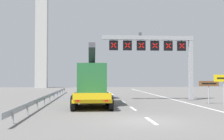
{
  "coord_description": "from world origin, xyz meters",
  "views": [
    {
      "loc": [
        -3.03,
        -14.57,
        2.34
      ],
      "look_at": [
        -0.8,
        11.18,
        3.12
      ],
      "focal_mm": 43.32,
      "sensor_mm": 36.0,
      "label": 1
    }
  ],
  "objects": [
    {
      "name": "ground",
      "position": [
        0.0,
        0.0,
        0.0
      ],
      "size": [
        112.0,
        112.0,
        0.0
      ],
      "primitive_type": "plane",
      "color": "slate"
    },
    {
      "name": "edge_line_right",
      "position": [
        6.2,
        12.0,
        0.01
      ],
      "size": [
        0.2,
        63.0,
        0.01
      ],
      "primitive_type": "cube",
      "color": "silver",
      "rests_on": "ground"
    },
    {
      "name": "overhead_lane_gantry",
      "position": [
        4.42,
        13.42,
        5.47
      ],
      "size": [
        9.94,
        0.9,
        7.14
      ],
      "color": "#9EA0A5",
      "rests_on": "ground"
    },
    {
      "name": "exit_sign_yellow",
      "position": [
        8.09,
        6.78,
        2.03
      ],
      "size": [
        1.75,
        0.15,
        2.62
      ],
      "color": "#9EA0A5",
      "rests_on": "ground"
    },
    {
      "name": "bridge_pylon_distant",
      "position": [
        -14.44,
        52.01,
        19.85
      ],
      "size": [
        9.0,
        2.0,
        38.91
      ],
      "color": "#B7B7B2",
      "rests_on": "ground"
    },
    {
      "name": "lane_markings",
      "position": [
        0.37,
        23.99,
        0.01
      ],
      "size": [
        0.2,
        62.57,
        0.01
      ],
      "color": "silver",
      "rests_on": "ground"
    },
    {
      "name": "guardrail_left",
      "position": [
        -6.94,
        14.43,
        0.56
      ],
      "size": [
        0.13,
        32.86,
        0.76
      ],
      "color": "#999EA3",
      "rests_on": "ground"
    },
    {
      "name": "tourist_info_sign_brown",
      "position": [
        7.82,
        9.02,
        1.63
      ],
      "size": [
        1.86,
        0.15,
        2.09
      ],
      "color": "#9EA0A5",
      "rests_on": "ground"
    },
    {
      "name": "heavy_haul_truck_yellow",
      "position": [
        -2.73,
        12.14,
        1.99
      ],
      "size": [
        3.06,
        14.08,
        5.3
      ],
      "color": "yellow",
      "rests_on": "ground"
    }
  ]
}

